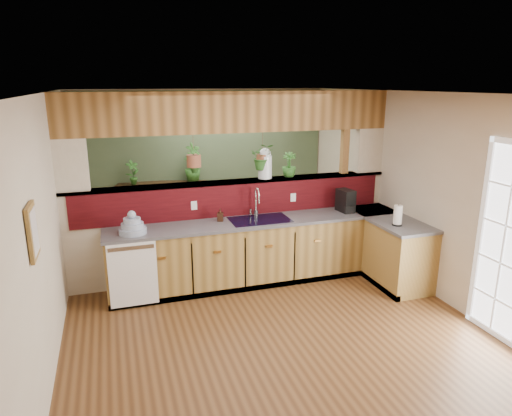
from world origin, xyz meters
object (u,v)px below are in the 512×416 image
object	(u,v)px
dish_stack	(132,226)
coffee_maker	(346,202)
faucet	(256,201)
shelving_console	(163,211)
soap_dispenser	(220,215)
glass_jar	(265,163)
paper_towel	(398,216)

from	to	relation	value
dish_stack	coffee_maker	distance (m)	3.00
faucet	shelving_console	size ratio (longest dim) A/B	0.27
coffee_maker	soap_dispenser	bearing A→B (deg)	170.88
coffee_maker	glass_jar	distance (m)	1.30
dish_stack	shelving_console	size ratio (longest dim) A/B	0.22
soap_dispenser	glass_jar	bearing A→B (deg)	20.46
dish_stack	glass_jar	bearing A→B (deg)	13.55
coffee_maker	paper_towel	bearing A→B (deg)	-73.37
soap_dispenser	faucet	bearing A→B (deg)	6.14
faucet	soap_dispenser	size ratio (longest dim) A/B	2.40
faucet	glass_jar	distance (m)	0.56
glass_jar	faucet	bearing A→B (deg)	-132.57
dish_stack	glass_jar	size ratio (longest dim) A/B	0.78
soap_dispenser	paper_towel	distance (m)	2.34
faucet	shelving_console	distance (m)	2.45
soap_dispenser	paper_towel	size ratio (longest dim) A/B	0.61
coffee_maker	shelving_console	xyz separation A→B (m)	(-2.37, 2.27, -0.55)
faucet	coffee_maker	world-z (taller)	faucet
faucet	dish_stack	bearing A→B (deg)	-171.91
faucet	paper_towel	size ratio (longest dim) A/B	1.45
coffee_maker	dish_stack	bearing A→B (deg)	175.57
dish_stack	glass_jar	world-z (taller)	glass_jar
soap_dispenser	glass_jar	xyz separation A→B (m)	(0.73, 0.27, 0.62)
soap_dispenser	paper_towel	xyz separation A→B (m)	(2.17, -0.89, 0.04)
dish_stack	shelving_console	world-z (taller)	dish_stack
coffee_maker	glass_jar	bearing A→B (deg)	155.51
soap_dispenser	coffee_maker	size ratio (longest dim) A/B	0.54
faucet	paper_towel	distance (m)	1.89
soap_dispenser	coffee_maker	xyz separation A→B (m)	(1.84, -0.10, 0.06)
faucet	shelving_console	xyz separation A→B (m)	(-1.06, 2.11, -0.62)
dish_stack	soap_dispenser	size ratio (longest dim) A/B	1.95
coffee_maker	shelving_console	size ratio (longest dim) A/B	0.21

